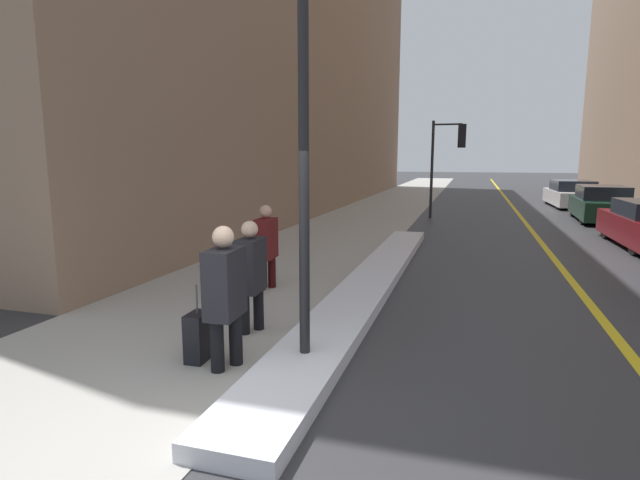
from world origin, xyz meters
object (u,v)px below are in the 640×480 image
object	(u,v)px
lamp_post	(304,125)
parked_car_dark_green	(601,205)
parked_car_white	(571,195)
rolling_suitcase	(198,337)
pedestrian_with_shoulder_bag	(266,243)
pedestrian_in_glasses	(251,271)
traffic_light_near	(450,148)
pedestrian_trailing	(225,291)

from	to	relation	value
lamp_post	parked_car_dark_green	world-z (taller)	lamp_post
parked_car_white	rolling_suitcase	size ratio (longest dim) A/B	4.83
parked_car_dark_green	parked_car_white	distance (m)	5.73
lamp_post	parked_car_white	world-z (taller)	lamp_post
pedestrian_with_shoulder_bag	parked_car_white	xyz separation A→B (m)	(8.26, 18.61, -0.26)
pedestrian_in_glasses	parked_car_dark_green	bearing A→B (deg)	150.48
traffic_light_near	pedestrian_in_glasses	size ratio (longest dim) A/B	2.43
pedestrian_trailing	pedestrian_with_shoulder_bag	distance (m)	3.53
traffic_light_near	rolling_suitcase	bearing A→B (deg)	-96.49
parked_car_dark_green	pedestrian_trailing	bearing A→B (deg)	158.27
lamp_post	rolling_suitcase	distance (m)	2.80
parked_car_dark_green	parked_car_white	world-z (taller)	parked_car_dark_green
traffic_light_near	parked_car_dark_green	world-z (taller)	traffic_light_near
traffic_light_near	pedestrian_with_shoulder_bag	size ratio (longest dim) A/B	2.44
pedestrian_in_glasses	pedestrian_with_shoulder_bag	distance (m)	2.32
lamp_post	pedestrian_in_glasses	world-z (taller)	lamp_post
parked_car_dark_green	pedestrian_with_shoulder_bag	bearing A→B (deg)	149.80
lamp_post	parked_car_white	size ratio (longest dim) A/B	1.00
parked_car_white	pedestrian_with_shoulder_bag	bearing A→B (deg)	153.97
lamp_post	pedestrian_in_glasses	bearing A→B (deg)	140.14
rolling_suitcase	traffic_light_near	bearing A→B (deg)	169.24
lamp_post	parked_car_white	xyz separation A→B (m)	(6.46, 21.74, -2.17)
pedestrian_trailing	pedestrian_with_shoulder_bag	world-z (taller)	pedestrian_trailing
pedestrian_in_glasses	pedestrian_with_shoulder_bag	bearing A→B (deg)	-165.19
lamp_post	parked_car_white	bearing A→B (deg)	73.45
traffic_light_near	parked_car_dark_green	xyz separation A→B (m)	(5.63, 0.75, -2.13)
lamp_post	pedestrian_in_glasses	xyz separation A→B (m)	(-1.09, 0.91, -1.90)
parked_car_dark_green	parked_car_white	size ratio (longest dim) A/B	0.95
pedestrian_with_shoulder_bag	pedestrian_trailing	bearing A→B (deg)	12.64
pedestrian_trailing	rolling_suitcase	size ratio (longest dim) A/B	1.77
pedestrian_trailing	rolling_suitcase	bearing A→B (deg)	-103.43
traffic_light_near	parked_car_dark_green	distance (m)	6.06
pedestrian_with_shoulder_bag	parked_car_dark_green	size ratio (longest dim) A/B	0.36
traffic_light_near	pedestrian_with_shoulder_bag	xyz separation A→B (m)	(-2.69, -12.12, -1.90)
pedestrian_in_glasses	pedestrian_with_shoulder_bag	world-z (taller)	pedestrian_in_glasses
lamp_post	parked_car_white	distance (m)	22.78
traffic_light_near	pedestrian_with_shoulder_bag	world-z (taller)	traffic_light_near
traffic_light_near	rolling_suitcase	distance (m)	15.80
pedestrian_trailing	parked_car_white	xyz separation A→B (m)	(7.32, 22.02, -0.32)
parked_car_dark_green	pedestrian_in_glasses	bearing A→B (deg)	155.88
rolling_suitcase	parked_car_white	bearing A→B (deg)	157.80
pedestrian_with_shoulder_bag	traffic_light_near	bearing A→B (deg)	164.75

